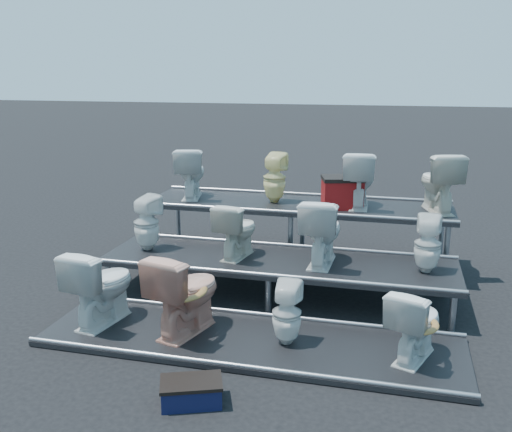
% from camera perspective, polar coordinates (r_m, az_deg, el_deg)
% --- Properties ---
extents(ground, '(80.00, 80.00, 0.00)m').
position_cam_1_polar(ground, '(6.99, 2.11, -7.96)').
color(ground, black).
rests_on(ground, ground).
extents(tier_front, '(4.20, 1.20, 0.06)m').
position_cam_1_polar(tier_front, '(5.83, -0.65, -12.41)').
color(tier_front, black).
rests_on(tier_front, ground).
extents(tier_mid, '(4.20, 1.20, 0.46)m').
position_cam_1_polar(tier_mid, '(6.90, 2.13, -6.20)').
color(tier_mid, black).
rests_on(tier_mid, ground).
extents(tier_back, '(4.20, 1.20, 0.86)m').
position_cam_1_polar(tier_back, '(8.05, 4.10, -1.70)').
color(tier_back, black).
rests_on(tier_back, ground).
extents(toilet_0, '(0.59, 0.87, 0.83)m').
position_cam_1_polar(toilet_0, '(6.22, -15.22, -6.69)').
color(toilet_0, silver).
rests_on(toilet_0, tier_front).
extents(toilet_1, '(0.69, 0.94, 0.86)m').
position_cam_1_polar(toilet_1, '(5.83, -7.06, -7.55)').
color(toilet_1, tan).
rests_on(toilet_1, tier_front).
extents(toilet_2, '(0.29, 0.30, 0.63)m').
position_cam_1_polar(toilet_2, '(5.60, 3.10, -9.66)').
color(toilet_2, silver).
rests_on(toilet_2, tier_front).
extents(toilet_3, '(0.61, 0.78, 0.70)m').
position_cam_1_polar(toilet_3, '(5.51, 15.62, -10.25)').
color(toilet_3, silver).
rests_on(toilet_3, tier_front).
extents(toilet_4, '(0.41, 0.41, 0.69)m').
position_cam_1_polar(toilet_4, '(7.25, -10.89, -0.66)').
color(toilet_4, silver).
rests_on(toilet_4, tier_mid).
extents(toilet_5, '(0.48, 0.72, 0.67)m').
position_cam_1_polar(toilet_5, '(6.84, -1.93, -1.39)').
color(toilet_5, beige).
rests_on(toilet_5, tier_mid).
extents(toilet_6, '(0.47, 0.79, 0.79)m').
position_cam_1_polar(toilet_6, '(6.63, 6.58, -1.49)').
color(toilet_6, silver).
rests_on(toilet_6, tier_mid).
extents(toilet_7, '(0.31, 0.32, 0.65)m').
position_cam_1_polar(toilet_7, '(6.60, 16.80, -2.70)').
color(toilet_7, silver).
rests_on(toilet_7, tier_mid).
extents(toilet_8, '(0.56, 0.79, 0.73)m').
position_cam_1_polar(toilet_8, '(8.28, -6.55, 4.33)').
color(toilet_8, silver).
rests_on(toilet_8, tier_back).
extents(toilet_9, '(0.36, 0.36, 0.69)m').
position_cam_1_polar(toilet_9, '(7.94, 1.87, 3.84)').
color(toilet_9, '#F6E9A1').
rests_on(toilet_9, tier_back).
extents(toilet_10, '(0.45, 0.76, 0.76)m').
position_cam_1_polar(toilet_10, '(7.77, 10.28, 3.64)').
color(toilet_10, silver).
rests_on(toilet_10, tier_back).
extents(toilet_11, '(0.64, 0.86, 0.78)m').
position_cam_1_polar(toilet_11, '(7.77, 17.82, 3.26)').
color(toilet_11, beige).
rests_on(toilet_11, tier_back).
extents(red_crate, '(0.61, 0.53, 0.37)m').
position_cam_1_polar(red_crate, '(7.74, 8.60, 2.20)').
color(red_crate, maroon).
rests_on(red_crate, tier_back).
extents(step_stool, '(0.56, 0.45, 0.17)m').
position_cam_1_polar(step_stool, '(4.91, -6.47, -17.23)').
color(step_stool, black).
rests_on(step_stool, ground).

